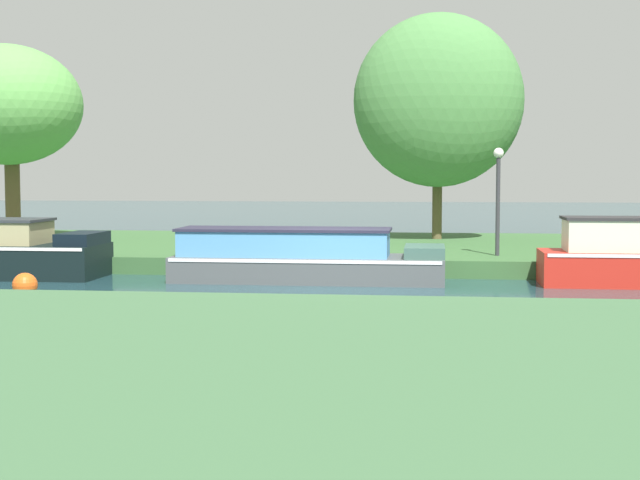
{
  "coord_description": "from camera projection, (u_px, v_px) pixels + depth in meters",
  "views": [
    {
      "loc": [
        1.76,
        -18.54,
        2.32
      ],
      "look_at": [
        -0.65,
        1.2,
        0.9
      ],
      "focal_mm": 51.68,
      "sensor_mm": 36.0,
      "label": 1
    }
  ],
  "objects": [
    {
      "name": "willow_tree_left",
      "position": [
        6.0,
        105.0,
        26.4
      ],
      "size": [
        4.35,
        4.13,
        5.64
      ],
      "color": "brown",
      "rests_on": "riverbank_far"
    },
    {
      "name": "riverbank_near",
      "position": [
        265.0,
        373.0,
        9.81
      ],
      "size": [
        72.0,
        10.0,
        0.4
      ],
      "primitive_type": "cube",
      "color": "#3B623D",
      "rests_on": "ground_plane"
    },
    {
      "name": "willow_tree_centre",
      "position": [
        438.0,
        101.0,
        26.69
      ],
      "size": [
        4.93,
        3.28,
        6.59
      ],
      "color": "brown",
      "rests_on": "riverbank_far"
    },
    {
      "name": "riverbank_far",
      "position": [
        368.0,
        251.0,
        25.65
      ],
      "size": [
        72.0,
        10.0,
        0.4
      ],
      "primitive_type": "cube",
      "color": "#375F32",
      "rests_on": "ground_plane"
    },
    {
      "name": "channel_buoy",
      "position": [
        25.0,
        285.0,
        17.33
      ],
      "size": [
        0.47,
        0.47,
        0.47
      ],
      "primitive_type": "sphere",
      "color": "#E55919",
      "rests_on": "ground_plane"
    },
    {
      "name": "slate_cruiser",
      "position": [
        303.0,
        258.0,
        20.01
      ],
      "size": [
        5.87,
        1.8,
        1.16
      ],
      "color": "#4C4F51",
      "rests_on": "ground_plane"
    },
    {
      "name": "mooring_post_near",
      "position": [
        16.0,
        239.0,
        22.2
      ],
      "size": [
        0.2,
        0.2,
        0.74
      ],
      "primitive_type": "cylinder",
      "color": "#503826",
      "rests_on": "riverbank_far"
    },
    {
      "name": "lamp_post",
      "position": [
        498.0,
        187.0,
        21.67
      ],
      "size": [
        0.24,
        0.24,
        2.54
      ],
      "color": "#333338",
      "rests_on": "riverbank_far"
    },
    {
      "name": "ground_plane",
      "position": [
        345.0,
        288.0,
        18.73
      ],
      "size": [
        120.0,
        120.0,
        0.0
      ],
      "primitive_type": "plane",
      "color": "#1E3E45"
    }
  ]
}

